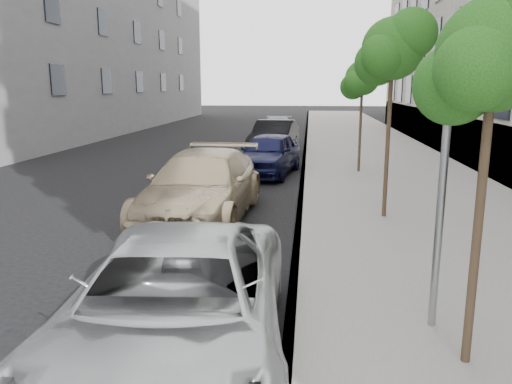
% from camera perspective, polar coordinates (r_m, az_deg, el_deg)
% --- Properties ---
extents(sidewalk, '(6.40, 72.00, 0.14)m').
position_cam_1_polar(sidewalk, '(28.21, 12.08, 5.39)').
color(sidewalk, gray).
rests_on(sidewalk, ground).
extents(curb, '(0.15, 72.00, 0.14)m').
position_cam_1_polar(curb, '(28.06, 5.69, 5.56)').
color(curb, '#9E9B93').
rests_on(curb, ground).
extents(tree_near, '(1.55, 1.35, 4.14)m').
position_cam_1_polar(tree_near, '(5.70, 25.86, 13.95)').
color(tree_near, '#38281C').
rests_on(tree_near, sidewalk).
extents(tree_mid, '(1.73, 1.53, 4.74)m').
position_cam_1_polar(tree_mid, '(12.05, 15.50, 15.51)').
color(tree_mid, '#38281C').
rests_on(tree_mid, sidewalk).
extents(tree_far, '(1.61, 1.41, 4.13)m').
position_cam_1_polar(tree_far, '(18.48, 12.16, 12.62)').
color(tree_far, '#38281C').
rests_on(tree_far, sidewalk).
extents(signal_pole, '(0.24, 0.18, 3.43)m').
position_cam_1_polar(signal_pole, '(6.53, 20.69, 2.97)').
color(signal_pole, '#939699').
rests_on(signal_pole, sidewalk).
extents(minivan, '(2.88, 5.55, 1.49)m').
position_cam_1_polar(minivan, '(5.90, -9.21, -12.77)').
color(minivan, '#B6BABC').
rests_on(minivan, ground).
extents(suv, '(2.53, 5.78, 1.65)m').
position_cam_1_polar(suv, '(12.10, -6.21, 0.62)').
color(suv, '#CAB590').
rests_on(suv, ground).
extents(sedan_blue, '(2.49, 4.74, 1.54)m').
position_cam_1_polar(sedan_blue, '(18.35, 1.45, 4.40)').
color(sedan_blue, '#0F1134').
rests_on(sedan_blue, ground).
extents(sedan_black, '(2.22, 5.08, 1.62)m').
position_cam_1_polar(sedan_black, '(23.63, 2.09, 6.21)').
color(sedan_black, black).
rests_on(sedan_black, ground).
extents(sedan_rear, '(1.97, 4.76, 1.38)m').
position_cam_1_polar(sedan_rear, '(30.25, 2.43, 7.25)').
color(sedan_rear, gray).
rests_on(sedan_rear, ground).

